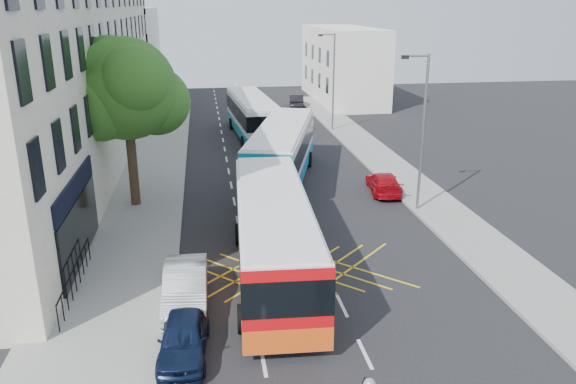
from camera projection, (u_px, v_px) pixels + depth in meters
name	position (u px, v px, depth m)	size (l,w,h in m)	color
ground	(365.00, 354.00, 17.61)	(120.00, 120.00, 0.00)	black
pavement_left	(136.00, 205.00, 30.43)	(5.00, 70.00, 0.15)	gray
pavement_right	(418.00, 191.00, 32.71)	(3.00, 70.00, 0.15)	gray
terrace_main	(56.00, 64.00, 36.41)	(8.30, 45.00, 13.50)	beige
terrace_far	(120.00, 53.00, 65.56)	(8.00, 20.00, 10.00)	silver
building_right	(342.00, 64.00, 62.89)	(6.00, 18.00, 8.00)	silver
street_tree	(126.00, 90.00, 28.42)	(6.30, 5.70, 8.80)	#382619
lamp_near	(421.00, 125.00, 28.27)	(1.45, 0.15, 8.00)	slate
lamp_far	(332.00, 77.00, 47.01)	(1.45, 0.15, 8.00)	slate
railings	(75.00, 278.00, 20.97)	(0.08, 5.60, 1.14)	black
bus_near	(273.00, 235.00, 22.16)	(3.45, 12.14, 3.38)	silver
bus_mid	(282.00, 152.00, 34.28)	(6.10, 12.67, 3.48)	silver
bus_far	(252.00, 116.00, 45.94)	(3.57, 11.96, 3.32)	silver
parked_car_blue	(184.00, 337.00, 17.42)	(1.47, 3.66, 1.25)	black
parked_car_silver	(186.00, 287.00, 20.30)	(1.53, 4.39, 1.45)	#A5A9AD
red_hatchback	(384.00, 183.00, 32.53)	(1.65, 4.05, 1.18)	#AF0712
distant_car_grey	(257.00, 107.00, 55.97)	(2.14, 4.65, 1.29)	#43464B
distant_car_silver	(299.00, 120.00, 49.85)	(1.42, 3.54, 1.21)	#A8AAB0
distant_car_dark	(296.00, 101.00, 59.62)	(1.42, 4.07, 1.34)	black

